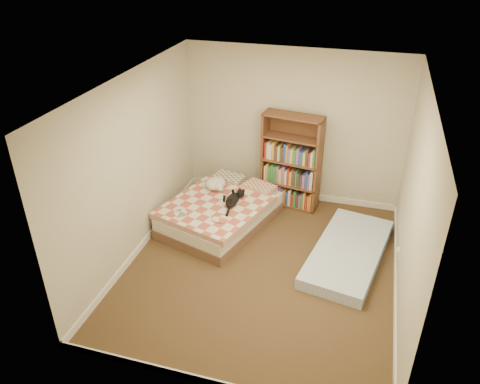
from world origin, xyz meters
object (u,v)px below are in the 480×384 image
(bookshelf, at_px, (291,173))
(black_cat, at_px, (233,199))
(bed, at_px, (221,211))
(floor_mattress, at_px, (348,253))
(white_dog, at_px, (216,184))

(bookshelf, xyz_separation_m, black_cat, (-0.68, -0.94, -0.08))
(bed, relative_size, floor_mattress, 1.08)
(bed, distance_m, black_cat, 0.35)
(bed, distance_m, bookshelf, 1.31)
(floor_mattress, relative_size, white_dog, 5.27)
(black_cat, bearing_deg, white_dog, 156.22)
(bed, bearing_deg, white_dog, 137.26)
(black_cat, height_order, white_dog, white_dog)
(bed, bearing_deg, floor_mattress, 6.85)
(black_cat, relative_size, white_dog, 1.87)
(bed, bearing_deg, black_cat, 6.26)
(bookshelf, height_order, black_cat, bookshelf)
(floor_mattress, distance_m, black_cat, 1.83)
(bookshelf, distance_m, floor_mattress, 1.71)
(bookshelf, distance_m, white_dog, 1.22)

